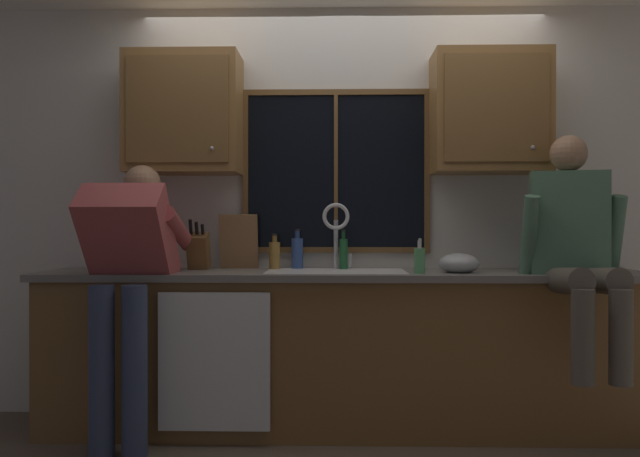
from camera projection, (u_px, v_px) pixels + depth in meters
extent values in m
cube|color=silver|center=(343.00, 211.00, 4.04)|extent=(5.82, 0.12, 2.55)
cube|color=black|center=(336.00, 171.00, 3.97)|extent=(1.10, 0.02, 0.95)
cube|color=brown|center=(336.00, 92.00, 3.96)|extent=(1.17, 0.02, 0.04)
cube|color=brown|center=(336.00, 250.00, 3.96)|extent=(1.17, 0.02, 0.04)
cube|color=brown|center=(245.00, 171.00, 3.97)|extent=(0.03, 0.02, 0.95)
cube|color=brown|center=(427.00, 171.00, 3.95)|extent=(0.03, 0.02, 0.95)
cube|color=brown|center=(336.00, 171.00, 3.96)|extent=(0.02, 0.02, 0.95)
cube|color=brown|center=(344.00, 353.00, 3.69)|extent=(3.42, 0.58, 0.88)
cube|color=slate|center=(344.00, 275.00, 3.67)|extent=(3.48, 0.62, 0.04)
cube|color=white|center=(214.00, 362.00, 3.39)|extent=(0.60, 0.02, 0.74)
cube|color=olive|center=(184.00, 114.00, 3.83)|extent=(0.68, 0.33, 0.72)
cube|color=brown|center=(177.00, 109.00, 3.66)|extent=(0.60, 0.01, 0.62)
sphere|color=#B2B2B7|center=(212.00, 148.00, 3.65)|extent=(0.02, 0.02, 0.02)
cube|color=olive|center=(490.00, 113.00, 3.79)|extent=(0.68, 0.33, 0.72)
cube|color=brown|center=(497.00, 107.00, 3.62)|extent=(0.60, 0.01, 0.62)
sphere|color=#B2B2B7|center=(533.00, 147.00, 3.61)|extent=(0.02, 0.02, 0.02)
cube|color=silver|center=(336.00, 273.00, 3.68)|extent=(0.80, 0.46, 0.02)
cube|color=beige|center=(302.00, 290.00, 3.68)|extent=(0.36, 0.42, 0.20)
cube|color=beige|center=(370.00, 290.00, 3.68)|extent=(0.36, 0.42, 0.20)
cube|color=silver|center=(336.00, 290.00, 3.68)|extent=(0.04, 0.42, 0.20)
cylinder|color=silver|center=(336.00, 244.00, 3.90)|extent=(0.03, 0.03, 0.30)
torus|color=silver|center=(336.00, 216.00, 3.84)|extent=(0.16, 0.02, 0.16)
cylinder|color=silver|center=(349.00, 261.00, 3.90)|extent=(0.03, 0.03, 0.09)
cylinder|color=#384260|center=(102.00, 371.00, 3.25)|extent=(0.13, 0.13, 0.88)
cylinder|color=#384260|center=(135.00, 371.00, 3.25)|extent=(0.13, 0.13, 0.88)
cube|color=#B24C4C|center=(129.00, 239.00, 3.42)|extent=(0.44, 0.52, 0.60)
sphere|color=#A57A5B|center=(142.00, 183.00, 3.65)|extent=(0.21, 0.21, 0.21)
cylinder|color=#B24C4C|center=(101.00, 230.00, 3.60)|extent=(0.09, 0.52, 0.26)
cylinder|color=#B24C4C|center=(178.00, 230.00, 3.59)|extent=(0.09, 0.52, 0.26)
cylinder|color=#595147|center=(566.00, 281.00, 3.26)|extent=(0.14, 0.43, 0.16)
cylinder|color=#595147|center=(602.00, 281.00, 3.26)|extent=(0.14, 0.43, 0.16)
cylinder|color=#595147|center=(583.00, 337.00, 3.04)|extent=(0.11, 0.11, 0.46)
cylinder|color=#595147|center=(621.00, 337.00, 3.04)|extent=(0.11, 0.11, 0.46)
cube|color=#4C7259|center=(568.00, 223.00, 3.48)|extent=(0.43, 0.28, 0.56)
sphere|color=#A57A5B|center=(569.00, 154.00, 3.48)|extent=(0.20, 0.20, 0.20)
cylinder|color=#4C7259|center=(529.00, 238.00, 3.43)|extent=(0.08, 0.20, 0.47)
cylinder|color=#4C7259|center=(615.00, 238.00, 3.42)|extent=(0.08, 0.20, 0.47)
cube|color=brown|center=(199.00, 252.00, 3.82)|extent=(0.12, 0.18, 0.25)
cylinder|color=black|center=(191.00, 227.00, 3.76)|extent=(0.02, 0.05, 0.09)
cylinder|color=black|center=(197.00, 228.00, 3.77)|extent=(0.02, 0.04, 0.08)
cylinder|color=black|center=(203.00, 229.00, 3.77)|extent=(0.02, 0.04, 0.06)
cube|color=#997047|center=(239.00, 242.00, 3.91)|extent=(0.24, 0.09, 0.34)
ellipsoid|color=#B7B7BC|center=(459.00, 263.00, 3.57)|extent=(0.23, 0.23, 0.11)
cylinder|color=#59A566|center=(420.00, 261.00, 3.49)|extent=(0.06, 0.06, 0.14)
cylinder|color=silver|center=(420.00, 244.00, 3.49)|extent=(0.02, 0.02, 0.04)
cylinder|color=silver|center=(420.00, 239.00, 3.47)|extent=(0.01, 0.04, 0.01)
cylinder|color=olive|center=(275.00, 256.00, 3.85)|extent=(0.07, 0.07, 0.16)
cylinder|color=brown|center=(275.00, 239.00, 3.85)|extent=(0.03, 0.03, 0.04)
cylinder|color=black|center=(275.00, 235.00, 3.85)|extent=(0.03, 0.03, 0.01)
cylinder|color=#334C8C|center=(297.00, 254.00, 3.89)|extent=(0.07, 0.07, 0.19)
cylinder|color=navy|center=(297.00, 235.00, 3.89)|extent=(0.03, 0.03, 0.05)
cylinder|color=black|center=(297.00, 230.00, 3.89)|extent=(0.04, 0.04, 0.01)
cylinder|color=#1E592D|center=(344.00, 254.00, 3.85)|extent=(0.05, 0.05, 0.18)
cylinder|color=#184724|center=(344.00, 235.00, 3.85)|extent=(0.02, 0.02, 0.05)
cylinder|color=black|center=(344.00, 231.00, 3.85)|extent=(0.03, 0.03, 0.01)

